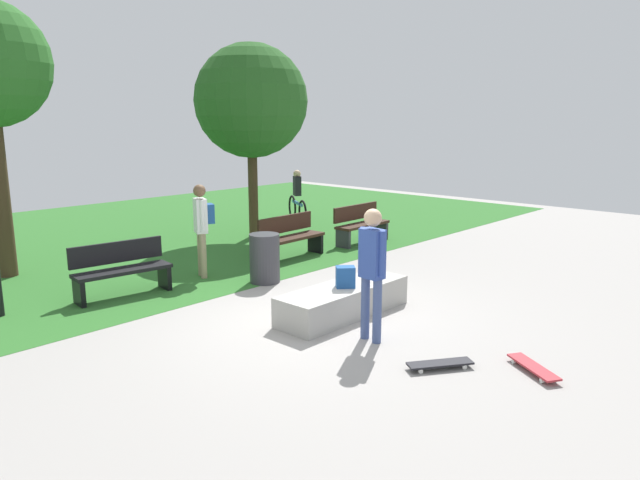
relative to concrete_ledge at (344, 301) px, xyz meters
The scene contains 14 objects.
ground_plane 0.64m from the concrete_ledge, 167.33° to the left, with size 28.00×28.00×0.00m, color #9E9993.
grass_lawn 8.14m from the concrete_ledge, 94.10° to the left, with size 26.60×12.02×0.01m, color #2D6B28.
concrete_ledge is the anchor object (origin of this frame).
backpack_on_ledge 0.39m from the concrete_ledge, 112.73° to the right, with size 0.28×0.20×0.32m, color #1E4C8C.
skater_performing_trick 1.39m from the concrete_ledge, 120.06° to the right, with size 0.24×0.43×1.80m.
skateboard_by_ledge 2.26m from the concrete_ledge, 108.54° to the right, with size 0.77×0.62×0.08m.
skateboard_spare 3.00m from the concrete_ledge, 91.03° to the right, with size 0.59×0.78×0.08m.
park_bench_near_lamppost 5.35m from the concrete_ledge, 36.28° to the left, with size 1.61×0.50×0.91m.
park_bench_near_path 3.87m from the concrete_ledge, 57.73° to the left, with size 1.62×0.54×0.91m.
park_bench_center_lawn 3.84m from the concrete_ledge, 117.94° to the left, with size 1.64×0.65×0.91m.
tree_broad_elm 7.07m from the concrete_ledge, 61.50° to the left, with size 2.74×2.74×4.73m.
trash_bin 2.30m from the concrete_ledge, 79.63° to the left, with size 0.55×0.55×0.90m, color #333338.
pedestrian_with_backpack 3.48m from the concrete_ledge, 92.06° to the left, with size 0.43×0.42×1.75m.
cyclist_on_bicycle 8.43m from the concrete_ledge, 49.81° to the left, with size 0.94×1.62×1.52m.
Camera 1 is at (-5.94, -5.69, 2.95)m, focal length 32.98 mm.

